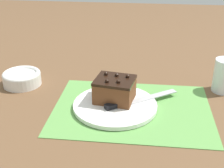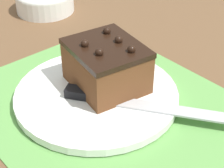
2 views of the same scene
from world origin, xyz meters
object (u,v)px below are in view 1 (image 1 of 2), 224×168
at_px(cake_plate, 115,105).
at_px(serving_knife, 130,102).
at_px(small_bowl, 22,78).
at_px(chocolate_cake, 115,89).

xyz_separation_m(cake_plate, serving_knife, (0.04, 0.01, 0.01)).
xyz_separation_m(serving_knife, small_bowl, (-0.37, 0.12, 0.00)).
distance_m(cake_plate, serving_knife, 0.04).
relative_size(cake_plate, serving_knife, 1.15).
bearing_deg(chocolate_cake, small_bowl, 163.03).
bearing_deg(serving_knife, cake_plate, -117.13).
height_order(cake_plate, serving_knife, serving_knife).
height_order(cake_plate, chocolate_cake, chocolate_cake).
bearing_deg(small_bowl, serving_knife, -17.20).
xyz_separation_m(chocolate_cake, serving_knife, (0.05, -0.02, -0.03)).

